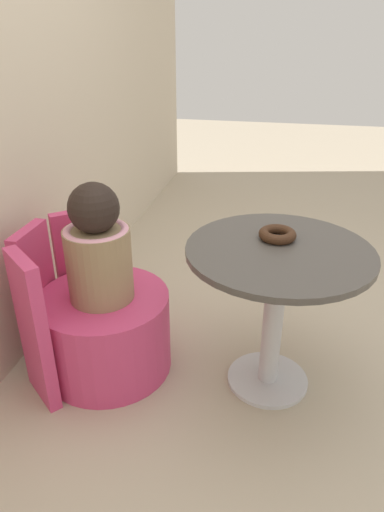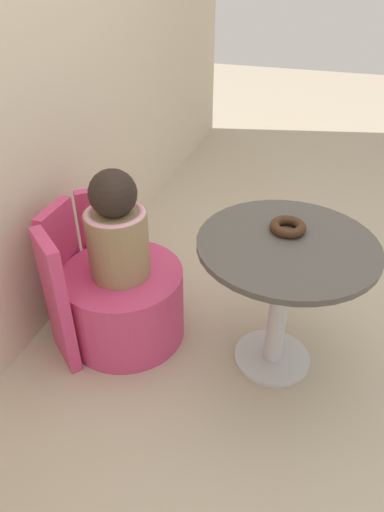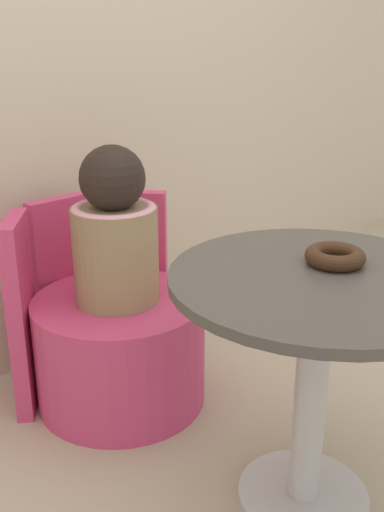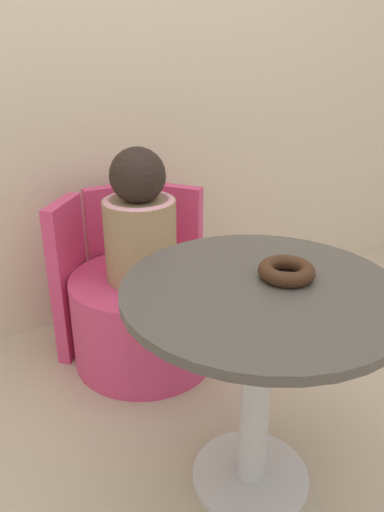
% 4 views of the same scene
% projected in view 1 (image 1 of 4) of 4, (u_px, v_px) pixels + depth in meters
% --- Properties ---
extents(ground_plane, '(12.00, 12.00, 0.00)m').
position_uv_depth(ground_plane, '(263.00, 388.00, 1.92)').
color(ground_plane, '#B7A88E').
extents(round_table, '(0.70, 0.70, 0.63)m').
position_uv_depth(round_table, '(277.00, 283.00, 1.74)').
color(round_table, silver).
rests_on(round_table, ground_plane).
extents(tub_chair, '(0.55, 0.55, 0.36)m').
position_uv_depth(tub_chair, '(106.00, 332.00, 1.97)').
color(tub_chair, '#D13D70').
rests_on(tub_chair, ground_plane).
extents(booth_backrest, '(0.65, 0.24, 0.64)m').
position_uv_depth(booth_backrest, '(53.00, 299.00, 1.95)').
color(booth_backrest, '#D13D70').
rests_on(booth_backrest, ground_plane).
extents(child_figure, '(0.26, 0.26, 0.49)m').
position_uv_depth(child_figure, '(98.00, 248.00, 1.79)').
color(child_figure, '#937A56').
rests_on(child_figure, tub_chair).
extents(donut, '(0.14, 0.14, 0.04)m').
position_uv_depth(donut, '(278.00, 234.00, 1.74)').
color(donut, '#3D2314').
rests_on(donut, round_table).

